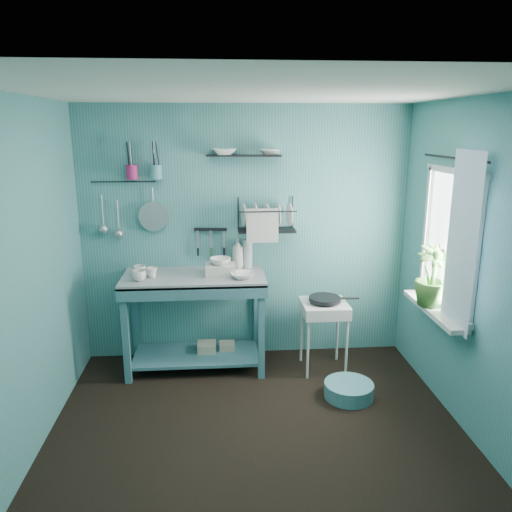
{
  "coord_description": "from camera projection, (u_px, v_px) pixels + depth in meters",
  "views": [
    {
      "loc": [
        -0.27,
        -3.31,
        2.27
      ],
      "look_at": [
        0.05,
        0.85,
        1.2
      ],
      "focal_mm": 35.0,
      "sensor_mm": 36.0,
      "label": 1
    }
  ],
  "objects": [
    {
      "name": "knife_strip",
      "position": [
        211.0,
        229.0,
        4.85
      ],
      "size": [
        0.32,
        0.05,
        0.03
      ],
      "primitive_type": "cube",
      "rotation": [
        0.0,
        0.0,
        -0.1
      ],
      "color": "black",
      "rests_on": "wall_back"
    },
    {
      "name": "water_bottle",
      "position": [
        248.0,
        253.0,
        4.89
      ],
      "size": [
        0.09,
        0.09,
        0.28
      ],
      "primitive_type": "cylinder",
      "color": "#A8B8BC",
      "rests_on": "work_counter"
    },
    {
      "name": "storage_tin_large",
      "position": [
        207.0,
        353.0,
        4.94
      ],
      "size": [
        0.18,
        0.18,
        0.22
      ],
      "primitive_type": "cube",
      "color": "gray",
      "rests_on": "floor"
    },
    {
      "name": "window_glass",
      "position": [
        451.0,
        241.0,
        3.99
      ],
      "size": [
        0.0,
        1.1,
        1.1
      ],
      "primitive_type": "plane",
      "rotation": [
        1.57,
        0.0,
        1.57
      ],
      "color": "white",
      "rests_on": "wall_right"
    },
    {
      "name": "wall_right",
      "position": [
        479.0,
        274.0,
        3.59
      ],
      "size": [
        0.0,
        3.0,
        3.0
      ],
      "primitive_type": "plane",
      "rotation": [
        1.57,
        0.0,
        -1.57
      ],
      "color": "#3A7878",
      "rests_on": "ground"
    },
    {
      "name": "upper_shelf",
      "position": [
        244.0,
        156.0,
        4.63
      ],
      "size": [
        0.72,
        0.29,
        0.01
      ],
      "primitive_type": "cube",
      "rotation": [
        0.0,
        0.0,
        -0.17
      ],
      "color": "black",
      "rests_on": "wall_back"
    },
    {
      "name": "wash_tub",
      "position": [
        221.0,
        269.0,
        4.66
      ],
      "size": [
        0.28,
        0.22,
        0.1
      ],
      "primitive_type": "cube",
      "color": "#BCB9AC",
      "rests_on": "work_counter"
    },
    {
      "name": "dish_rack",
      "position": [
        267.0,
        215.0,
        4.76
      ],
      "size": [
        0.57,
        0.28,
        0.32
      ],
      "primitive_type": "cube",
      "rotation": [
        0.0,
        0.0,
        0.08
      ],
      "color": "black",
      "rests_on": "wall_back"
    },
    {
      "name": "floor_basin",
      "position": [
        349.0,
        390.0,
        4.33
      ],
      "size": [
        0.43,
        0.43,
        0.13
      ],
      "primitive_type": "cylinder",
      "color": "teal",
      "rests_on": "floor"
    },
    {
      "name": "storage_tin_small",
      "position": [
        227.0,
        352.0,
        4.99
      ],
      "size": [
        0.15,
        0.15,
        0.2
      ],
      "primitive_type": "cube",
      "color": "gray",
      "rests_on": "floor"
    },
    {
      "name": "hook_rail",
      "position": [
        123.0,
        182.0,
        4.67
      ],
      "size": [
        0.6,
        0.01,
        0.01
      ],
      "primitive_type": "cylinder",
      "rotation": [
        0.0,
        1.57,
        0.0
      ],
      "color": "black",
      "rests_on": "wall_back"
    },
    {
      "name": "mug_right",
      "position": [
        140.0,
        271.0,
        4.63
      ],
      "size": [
        0.17,
        0.17,
        0.1
      ],
      "primitive_type": "imported",
      "rotation": [
        0.0,
        0.0,
        1.05
      ],
      "color": "silver",
      "rests_on": "work_counter"
    },
    {
      "name": "counter_bowl",
      "position": [
        243.0,
        275.0,
        4.56
      ],
      "size": [
        0.22,
        0.22,
        0.05
      ],
      "primitive_type": "imported",
      "color": "silver",
      "rests_on": "work_counter"
    },
    {
      "name": "curtain",
      "position": [
        461.0,
        243.0,
        3.68
      ],
      "size": [
        0.0,
        1.35,
        1.35
      ],
      "primitive_type": "plane",
      "rotation": [
        1.57,
        0.0,
        1.57
      ],
      "color": "white",
      "rests_on": "wall_right"
    },
    {
      "name": "hotplate_stand",
      "position": [
        323.0,
        336.0,
        4.78
      ],
      "size": [
        0.45,
        0.45,
        0.68
      ],
      "primitive_type": "cube",
      "rotation": [
        0.0,
        0.0,
        0.07
      ],
      "color": "silver",
      "rests_on": "floor"
    },
    {
      "name": "colander",
      "position": [
        153.0,
        216.0,
        4.76
      ],
      "size": [
        0.28,
        0.03,
        0.28
      ],
      "primitive_type": "cylinder",
      "rotation": [
        1.54,
        0.0,
        0.0
      ],
      "color": "#AAACB2",
      "rests_on": "wall_back"
    },
    {
      "name": "utensil_cup_magenta",
      "position": [
        132.0,
        172.0,
        4.61
      ],
      "size": [
        0.11,
        0.11,
        0.13
      ],
      "primitive_type": "cylinder",
      "color": "#A01D5A",
      "rests_on": "wall_back"
    },
    {
      "name": "floor",
      "position": [
        258.0,
        437.0,
        3.79
      ],
      "size": [
        3.2,
        3.2,
        0.0
      ],
      "primitive_type": "plane",
      "color": "black",
      "rests_on": "ground"
    },
    {
      "name": "mug_left",
      "position": [
        139.0,
        276.0,
        4.48
      ],
      "size": [
        0.12,
        0.12,
        0.1
      ],
      "primitive_type": "imported",
      "color": "silver",
      "rests_on": "work_counter"
    },
    {
      "name": "wall_back",
      "position": [
        246.0,
        235.0,
        4.92
      ],
      "size": [
        3.2,
        0.0,
        3.2
      ],
      "primitive_type": "plane",
      "rotation": [
        1.57,
        0.0,
        0.0
      ],
      "color": "#3A7878",
      "rests_on": "ground"
    },
    {
      "name": "soap_bottle",
      "position": [
        238.0,
        253.0,
        4.87
      ],
      "size": [
        0.12,
        0.12,
        0.3
      ],
      "primitive_type": "imported",
      "color": "#BCB9AC",
      "rests_on": "work_counter"
    },
    {
      "name": "mug_mid",
      "position": [
        152.0,
        273.0,
        4.58
      ],
      "size": [
        0.14,
        0.14,
        0.09
      ],
      "primitive_type": "imported",
      "rotation": [
        0.0,
        0.0,
        0.52
      ],
      "color": "silver",
      "rests_on": "work_counter"
    },
    {
      "name": "ladle_inner",
      "position": [
        118.0,
        216.0,
        4.74
      ],
      "size": [
        0.01,
        0.01,
        0.3
      ],
      "primitive_type": "cylinder",
      "color": "#AAACB2",
      "rests_on": "wall_back"
    },
    {
      "name": "wall_left",
      "position": [
        22.0,
        285.0,
        3.35
      ],
      "size": [
        0.0,
        3.0,
        3.0
      ],
      "primitive_type": "plane",
      "rotation": [
        1.57,
        0.0,
        1.57
      ],
      "color": "#3A7878",
      "rests_on": "ground"
    },
    {
      "name": "ladle_outer",
      "position": [
        102.0,
        211.0,
        4.72
      ],
      "size": [
        0.01,
        0.01,
        0.3
      ],
      "primitive_type": "cylinder",
      "color": "#AAACB2",
      "rests_on": "wall_back"
    },
    {
      "name": "work_counter",
      "position": [
        195.0,
        321.0,
        4.79
      ],
      "size": [
        1.35,
        0.71,
        0.94
      ],
      "primitive_type": "cube",
      "rotation": [
        0.0,
        0.0,
        -0.03
      ],
      "color": "#356670",
      "rests_on": "floor"
    },
    {
      "name": "utensil_cup_teal",
      "position": [
        156.0,
        172.0,
        4.63
      ],
      "size": [
        0.11,
        0.11,
        0.13
      ],
      "primitive_type": "cylinder",
      "color": "teal",
      "rests_on": "wall_back"
    },
    {
      "name": "wall_front",
      "position": [
        288.0,
        388.0,
        2.03
      ],
      "size": [
        3.2,
        0.0,
        3.2
      ],
      "primitive_type": "plane",
      "rotation": [
        -1.57,
        0.0,
        0.0
      ],
      "color": "#3A7878",
      "rests_on": "ground"
    },
    {
      "name": "potted_plant",
      "position": [
        432.0,
        276.0,
        4.12
      ],
      "size": [
        0.3,
        0.3,
        0.51
      ],
      "primitive_type": "imported",
      "rotation": [
        0.0,
        0.0,
        -0.05
      ],
      "color": "#3D6E2C",
      "rests_on": "windowsill"
    },
    {
      "name": "shelf_bowl_right",
      "position": [
        270.0,
        153.0,
        4.65
      ],
      "size": [
        0.2,
        0.2,
        0.05
      ],
      "primitive_type": "imported",
      "rotation": [
        0.0,
        0.0,
        -0.03
      ],
      "color": "silver",
      "rests_on": "upper_shelf"
    },
    {
      "name": "frying_pan",
      "position": [
        325.0,
        299.0,
        4.69
      ],
      "size": [
        0.3,
        0.3,
        0.03
      ],
      "primitive_type": "cylinder",
      "color": "black",
      "rests_on": "hotplate_stand"
    },
    {
      "name": "ceiling",
      "position": [
        259.0,
        91.0,
        3.16
      ],
      "size": [
        3.2,
        3.2,
        0.0
      ],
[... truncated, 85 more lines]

